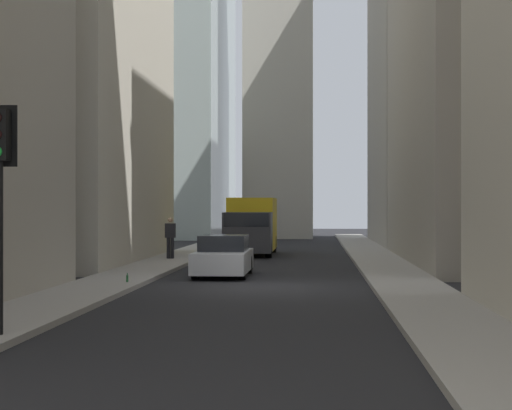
{
  "coord_description": "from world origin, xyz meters",
  "views": [
    {
      "loc": [
        -25.24,
        -1.77,
        2.4
      ],
      "look_at": [
        11.37,
        0.79,
        2.48
      ],
      "focal_mm": 59.44,
      "sensor_mm": 36.0,
      "label": 1
    }
  ],
  "objects_px": {
    "delivery_truck": "(251,226)",
    "discarded_bottle": "(127,278)",
    "traffic_light_foreground": "(0,165)",
    "pedestrian": "(170,236)",
    "sedan_silver": "(223,257)"
  },
  "relations": [
    {
      "from": "traffic_light_foreground",
      "to": "pedestrian",
      "type": "height_order",
      "value": "traffic_light_foreground"
    },
    {
      "from": "sedan_silver",
      "to": "pedestrian",
      "type": "bearing_deg",
      "value": 22.66
    },
    {
      "from": "pedestrian",
      "to": "delivery_truck",
      "type": "bearing_deg",
      "value": -30.5
    },
    {
      "from": "delivery_truck",
      "to": "sedan_silver",
      "type": "xyz_separation_m",
      "value": [
        -12.91,
        -0.0,
        -0.8
      ]
    },
    {
      "from": "discarded_bottle",
      "to": "pedestrian",
      "type": "bearing_deg",
      "value": 3.44
    },
    {
      "from": "discarded_bottle",
      "to": "sedan_silver",
      "type": "bearing_deg",
      "value": -31.36
    },
    {
      "from": "delivery_truck",
      "to": "pedestrian",
      "type": "xyz_separation_m",
      "value": [
        -5.36,
        3.15,
        -0.34
      ]
    },
    {
      "from": "delivery_truck",
      "to": "traffic_light_foreground",
      "type": "relative_size",
      "value": 1.59
    },
    {
      "from": "sedan_silver",
      "to": "traffic_light_foreground",
      "type": "xyz_separation_m",
      "value": [
        -14.49,
        2.4,
        2.47
      ]
    },
    {
      "from": "sedan_silver",
      "to": "discarded_bottle",
      "type": "distance_m",
      "value": 4.74
    },
    {
      "from": "pedestrian",
      "to": "traffic_light_foreground",
      "type": "bearing_deg",
      "value": -178.03
    },
    {
      "from": "traffic_light_foreground",
      "to": "pedestrian",
      "type": "relative_size",
      "value": 2.27
    },
    {
      "from": "delivery_truck",
      "to": "pedestrian",
      "type": "relative_size",
      "value": 3.61
    },
    {
      "from": "traffic_light_foreground",
      "to": "pedestrian",
      "type": "bearing_deg",
      "value": 1.97
    },
    {
      "from": "delivery_truck",
      "to": "discarded_bottle",
      "type": "bearing_deg",
      "value": 171.74
    }
  ]
}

